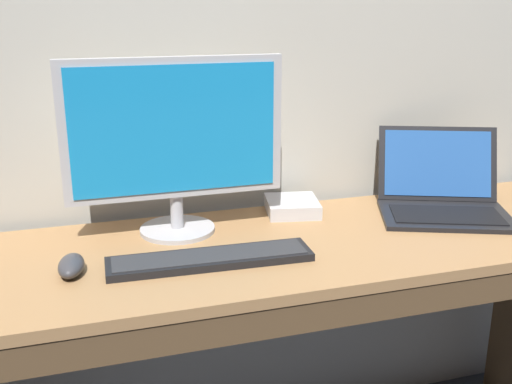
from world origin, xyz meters
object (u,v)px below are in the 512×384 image
Objects in this scene: laptop_black at (443,197)px; computer_mouse at (71,266)px; external_drive_box at (292,206)px; wired_keyboard at (210,259)px; external_monitor at (175,138)px.

laptop_black reaches higher than computer_mouse.
wired_keyboard is at bearing -137.89° from external_drive_box.
laptop_black is 1.05m from computer_mouse.
external_monitor is 0.33m from wired_keyboard.
computer_mouse is 0.67m from external_drive_box.
external_monitor reaches higher than laptop_black.
laptop_black is at bearing 14.51° from computer_mouse.
laptop_black is 0.75m from wired_keyboard.
laptop_black is at bearing -16.39° from external_drive_box.
external_drive_box is at bearing 29.42° from computer_mouse.
computer_mouse is at bearing -158.32° from external_drive_box.
external_monitor reaches higher than computer_mouse.
external_drive_box is at bearing 42.11° from wired_keyboard.
computer_mouse is at bearing -146.59° from external_monitor.
external_drive_box is (0.35, 0.07, -0.24)m from external_monitor.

